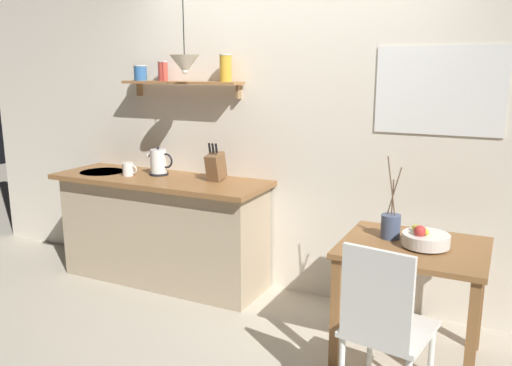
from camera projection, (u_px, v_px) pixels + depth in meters
ground_plane at (253, 320)px, 3.77m from camera, size 14.00×14.00×0.00m
back_wall at (315, 125)px, 3.96m from camera, size 6.80×0.11×2.70m
kitchen_counter at (163, 229)px, 4.38m from camera, size 1.83×0.63×0.90m
wall_shelf at (181, 77)px, 4.21m from camera, size 1.07×0.20×0.34m
dining_table at (413, 266)px, 3.14m from camera, size 0.84×0.73×0.74m
dining_chair_near at (384, 323)px, 2.63m from camera, size 0.47×0.49×0.95m
fruit_bowl at (425, 239)px, 3.06m from camera, size 0.27×0.27×0.14m
twig_vase at (391, 226)px, 3.22m from camera, size 0.12×0.12×0.51m
electric_kettle at (159, 162)px, 4.33m from camera, size 0.24×0.16×0.24m
knife_block at (216, 166)px, 4.11m from camera, size 0.11×0.18×0.30m
coffee_mug_by_sink at (128, 169)px, 4.31m from camera, size 0.14×0.09×0.11m
pendant_lamp at (185, 64)px, 3.80m from camera, size 0.21×0.21×0.62m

